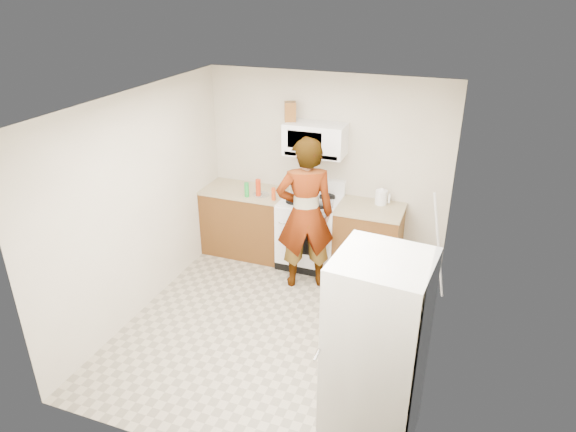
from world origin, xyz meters
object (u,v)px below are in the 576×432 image
at_px(kettle, 381,197).
at_px(gas_range, 310,230).
at_px(fridge, 376,353).
at_px(saucepan, 298,188).
at_px(microwave, 315,139).
at_px(person, 305,214).

bearing_deg(kettle, gas_range, 170.70).
relative_size(fridge, saucepan, 8.63).
bearing_deg(gas_range, microwave, 90.00).
bearing_deg(saucepan, gas_range, -32.52).
bearing_deg(gas_range, kettle, 10.56).
bearing_deg(person, gas_range, -104.09).
relative_size(person, saucepan, 9.75).
height_order(gas_range, kettle, gas_range).
distance_m(gas_range, saucepan, 0.59).
xyz_separation_m(gas_range, saucepan, (-0.24, 0.15, 0.52)).
height_order(person, kettle, person).
bearing_deg(microwave, person, -81.55).
distance_m(gas_range, person, 0.71).
relative_size(gas_range, person, 0.59).
distance_m(kettle, saucepan, 1.11).
height_order(gas_range, fridge, fridge).
distance_m(microwave, fridge, 3.15).
bearing_deg(person, kettle, -163.28).
xyz_separation_m(microwave, fridge, (1.37, -2.70, -0.85)).
relative_size(kettle, saucepan, 0.92).
relative_size(person, kettle, 10.60).
relative_size(person, fridge, 1.13).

